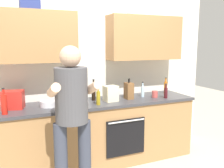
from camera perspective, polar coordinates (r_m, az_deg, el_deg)
name	(u,v)px	position (r m, az deg, el deg)	size (l,w,h in m)	color
ground_plane	(98,162)	(3.69, -3.26, -17.87)	(12.00, 12.00, 0.00)	#B2A893
back_wall_unit	(91,57)	(3.55, -5.04, 6.22)	(4.00, 0.38, 2.50)	silver
counter	(98,133)	(3.50, -3.31, -11.29)	(2.84, 0.67, 0.90)	#A37547
person_standing	(72,112)	(2.59, -9.36, -6.38)	(0.49, 0.45, 1.67)	#383D4C
bottle_hotsauce	(4,104)	(2.99, -23.94, -4.28)	(0.06, 0.06, 0.30)	red
bottle_juice	(166,87)	(3.99, 12.44, -0.72)	(0.05, 0.05, 0.26)	orange
bottle_water	(143,91)	(3.68, 7.19, -1.62)	(0.05, 0.05, 0.23)	silver
bottle_vinegar	(69,98)	(3.13, -10.08, -3.27)	(0.08, 0.08, 0.26)	brown
bottle_syrup	(85,99)	(3.12, -6.44, -3.41)	(0.06, 0.06, 0.24)	#8C4C14
bottle_wine	(166,92)	(3.65, 12.50, -1.90)	(0.05, 0.05, 0.22)	#471419
bottle_soy	(94,92)	(3.42, -4.34, -1.84)	(0.06, 0.06, 0.30)	black
bottle_oil	(98,98)	(3.17, -3.24, -3.19)	(0.05, 0.05, 0.25)	olive
cup_ceramic	(155,94)	(3.67, 10.00, -2.36)	(0.09, 0.09, 0.10)	#BF4C47
mixing_bowl	(48,104)	(3.21, -14.68, -4.45)	(0.21, 0.21, 0.07)	silver
knife_block	(129,91)	(3.52, 3.95, -1.59)	(0.10, 0.14, 0.29)	brown
grocery_bag_produce	(77,94)	(3.31, -8.25, -2.40)	(0.26, 0.20, 0.23)	silver
grocery_bag_crisps	(13,100)	(3.22, -22.19, -3.45)	(0.25, 0.19, 0.22)	red
grocery_bag_rice	(111,94)	(3.38, -0.29, -2.25)	(0.18, 0.15, 0.21)	beige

